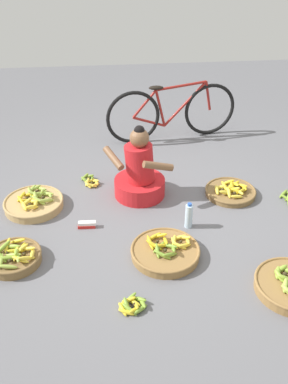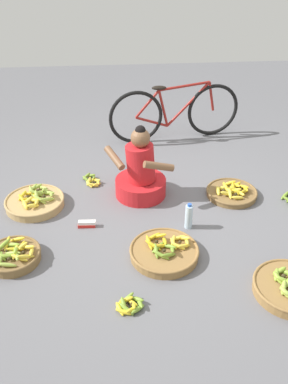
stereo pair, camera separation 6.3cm
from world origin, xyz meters
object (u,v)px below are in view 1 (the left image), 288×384
Objects in this scene: banana_basket_near_bicycle at (165,251)px; packet_carton_stack at (87,225)px; water_bottle at (189,216)px; banana_basket_near_vendor at (34,203)px; loose_bananas_back_center at (132,305)px; bicycle_leaning at (172,112)px; vendor_woman_front at (139,174)px; loose_bananas_front_left at (91,181)px; banana_basket_back_right at (231,191)px; banana_basket_front_right at (14,257)px.

banana_basket_near_bicycle reaches higher than packet_carton_stack.
water_bottle is 1.56× the size of packet_carton_stack.
banana_basket_near_vendor reaches higher than loose_bananas_back_center.
bicycle_leaning is 2.16m from banana_basket_near_vendor.
loose_bananas_front_left is at bearing 151.29° from vendor_woman_front.
loose_bananas_back_center is 1.06m from packet_carton_stack.
banana_basket_front_right is at bearing -158.55° from banana_basket_back_right.
banana_basket_back_right is 2.00× the size of water_bottle.
packet_carton_stack is (-0.34, 1.01, 0.00)m from loose_bananas_back_center.
bicycle_leaning reaches higher than banana_basket_back_right.
banana_basket_front_right is 0.73m from packet_carton_stack.
bicycle_leaning is 1.49m from banana_basket_back_right.
bicycle_leaning is at bearing 67.39° from vendor_woman_front.
banana_basket_front_right reaches higher than banana_basket_near_vendor.
banana_basket_front_right reaches higher than packet_carton_stack.
packet_carton_stack is at bearing -164.89° from banana_basket_back_right.
banana_basket_near_vendor is at bearing -138.47° from bicycle_leaning.
banana_basket_front_right is at bearing 177.69° from banana_basket_near_bicycle.
banana_basket_front_right is 1.57m from water_bottle.
bicycle_leaning is 3.23× the size of banana_basket_back_right.
banana_basket_near_bicycle is 2.50× the size of loose_bananas_back_center.
water_bottle is (1.53, 0.33, 0.07)m from banana_basket_front_right.
banana_basket_front_right is 2.23m from banana_basket_back_right.
loose_bananas_front_left is 0.78m from packet_carton_stack.
water_bottle reaches higher than loose_bananas_front_left.
vendor_woman_front is 1.31× the size of banana_basket_near_bicycle.
banana_basket_near_vendor is at bearing -173.53° from vendor_woman_front.
vendor_woman_front is 3.28× the size of loose_bananas_back_center.
bicycle_leaning is 1.91m from water_bottle.
loose_bananas_front_left is at bearing 136.12° from water_bottle.
bicycle_leaning is 2.87× the size of banana_basket_near_bicycle.
banana_basket_near_vendor is 2.00m from banana_basket_back_right.
banana_basket_back_right is at bearing 21.45° from banana_basket_front_right.
banana_basket_near_vendor is 1.53m from water_bottle.
water_bottle is at bearing -94.36° from bicycle_leaning.
banana_basket_back_right is at bearing 41.99° from water_bottle.
loose_bananas_front_left is 1.65× the size of packet_carton_stack.
bicycle_leaning reaches higher than packet_carton_stack.
banana_basket_back_right is at bearing -74.20° from bicycle_leaning.
banana_basket_near_vendor is 0.80m from banana_basket_front_right.
vendor_woman_front is 0.77m from packet_carton_stack.
packet_carton_stack is at bearing 108.57° from loose_bananas_back_center.
banana_basket_near_bicycle is 1.13× the size of banana_basket_back_right.
banana_basket_near_bicycle is at bearing 58.92° from loose_bananas_back_center.
loose_bananas_back_center is (-0.33, -0.54, -0.02)m from banana_basket_near_bicycle.
water_bottle reaches higher than banana_basket_back_right.
banana_basket_near_bicycle is at bearing -2.31° from banana_basket_front_right.
loose_bananas_back_center is 0.85× the size of loose_bananas_front_left.
loose_bananas_back_center is (0.93, -0.59, -0.03)m from banana_basket_front_right.
banana_basket_near_bicycle is 0.63m from loose_bananas_back_center.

